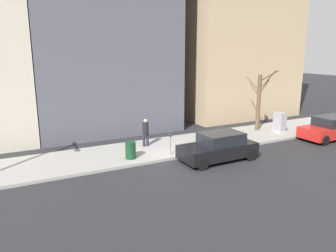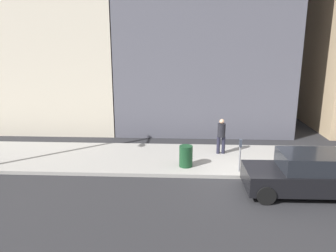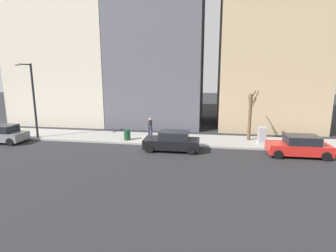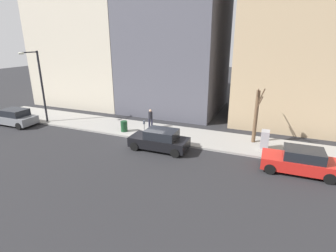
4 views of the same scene
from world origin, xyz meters
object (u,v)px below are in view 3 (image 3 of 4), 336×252
(trash_bin, at_px, (127,135))
(parking_meter, at_px, (150,133))
(parked_car_red, at_px, (299,146))
(office_tower_right, at_px, (75,46))
(parked_car_black, at_px, (172,141))
(office_tower_left, at_px, (270,10))
(parked_car_grey, at_px, (1,134))
(pedestrian_near_meter, at_px, (150,126))
(utility_box, at_px, (262,136))
(bare_tree, at_px, (250,115))
(streetlamp, at_px, (32,95))
(office_block_center, at_px, (159,24))

(trash_bin, bearing_deg, parking_meter, -101.75)
(parked_car_red, distance_m, office_tower_right, 27.57)
(parked_car_black, xyz_separation_m, office_tower_left, (11.74, -8.75, 11.68))
(parked_car_grey, height_order, pedestrian_near_meter, pedestrian_near_meter)
(parking_meter, distance_m, utility_box, 9.10)
(parked_car_black, xyz_separation_m, bare_tree, (3.73, -6.16, 1.59))
(streetlamp, xyz_separation_m, bare_tree, (2.30, -18.71, -1.69))
(office_tower_right, bearing_deg, office_tower_left, -91.75)
(parked_car_red, relative_size, trash_bin, 4.70)
(pedestrian_near_meter, xyz_separation_m, office_tower_right, (8.64, 11.45, 8.08))
(parked_car_black, distance_m, trash_bin, 4.71)
(parked_car_grey, relative_size, bare_tree, 0.97)
(parked_car_grey, height_order, bare_tree, bare_tree)
(parked_car_grey, bearing_deg, streetlamp, -58.92)
(parked_car_grey, height_order, streetlamp, streetlamp)
(utility_box, xyz_separation_m, office_tower_right, (9.98, 21.03, 8.32))
(pedestrian_near_meter, bearing_deg, utility_box, 167.84)
(parked_car_red, height_order, streetlamp, streetlamp)
(streetlamp, height_order, office_tower_right, office_tower_right)
(parked_car_red, relative_size, office_tower_left, 0.17)
(bare_tree, bearing_deg, parked_car_black, 121.23)
(bare_tree, bearing_deg, office_tower_right, 66.71)
(office_tower_left, height_order, office_block_center, office_tower_left)
(trash_bin, bearing_deg, office_tower_right, 43.36)
(parking_meter, bearing_deg, streetlamp, 90.91)
(parked_car_red, bearing_deg, office_tower_left, 0.80)
(parked_car_black, distance_m, bare_tree, 7.38)
(parked_car_red, distance_m, parked_car_black, 9.11)
(parking_meter, bearing_deg, office_tower_right, 47.85)
(parked_car_red, distance_m, trash_bin, 13.49)
(trash_bin, distance_m, office_tower_left, 20.05)
(parking_meter, distance_m, office_block_center, 14.47)
(streetlamp, bearing_deg, parked_car_grey, 121.73)
(office_tower_right, bearing_deg, parked_car_grey, 176.56)
(trash_bin, bearing_deg, streetlamp, 94.25)
(parked_car_grey, bearing_deg, trash_bin, -79.92)
(utility_box, distance_m, office_tower_left, 14.94)
(parked_car_black, bearing_deg, trash_bin, 63.57)
(bare_tree, xyz_separation_m, office_tower_right, (8.70, 20.21, 6.84))
(parked_car_red, relative_size, bare_tree, 0.97)
(pedestrian_near_meter, bearing_deg, office_block_center, -89.57)
(utility_box, distance_m, office_tower_right, 24.72)
(parking_meter, bearing_deg, parked_car_grey, 96.95)
(parked_car_grey, distance_m, trash_bin, 10.74)
(parked_car_red, xyz_separation_m, parked_car_black, (-0.07, 9.11, 0.00))
(bare_tree, height_order, pedestrian_near_meter, bare_tree)
(parked_car_red, relative_size, utility_box, 2.96)
(parked_car_black, relative_size, parked_car_grey, 1.00)
(parked_car_grey, distance_m, office_tower_right, 15.00)
(parked_car_red, distance_m, office_tower_left, 16.51)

